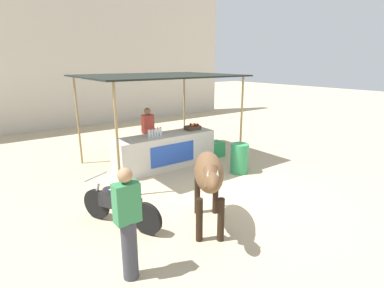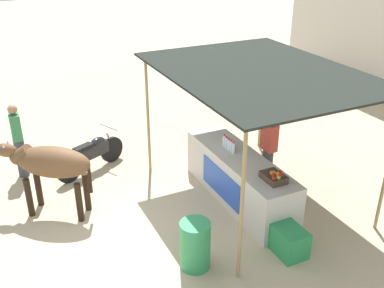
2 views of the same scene
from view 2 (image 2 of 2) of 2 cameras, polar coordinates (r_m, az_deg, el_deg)
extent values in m
plane|color=tan|center=(8.31, -7.48, -10.53)|extent=(60.00, 60.00, 0.00)
cube|color=beige|center=(8.82, 5.98, -4.34)|extent=(3.00, 0.80, 0.96)
cube|color=#264CB2|center=(8.64, 3.65, -4.96)|extent=(1.40, 0.02, 0.58)
cube|color=black|center=(8.14, 8.50, 9.12)|extent=(4.20, 3.20, 0.04)
cylinder|color=#997F51|center=(9.54, -5.62, 3.56)|extent=(0.06, 0.06, 2.59)
cylinder|color=#997F51|center=(6.52, 6.34, -7.89)|extent=(0.06, 0.06, 2.59)
cylinder|color=#997F51|center=(10.80, 8.90, 6.07)|extent=(0.06, 0.06, 2.59)
cylinder|color=silver|center=(8.93, 4.12, 0.39)|extent=(0.07, 0.07, 0.22)
cylinder|color=red|center=(8.87, 4.14, 1.12)|extent=(0.04, 0.04, 0.03)
cylinder|color=silver|center=(8.86, 4.40, 0.17)|extent=(0.07, 0.07, 0.22)
cylinder|color=red|center=(8.80, 4.43, 0.90)|extent=(0.04, 0.04, 0.03)
cylinder|color=silver|center=(8.79, 4.70, -0.06)|extent=(0.07, 0.07, 0.22)
cylinder|color=red|center=(8.73, 4.73, 0.67)|extent=(0.04, 0.04, 0.03)
cylinder|color=silver|center=(8.72, 4.99, -0.30)|extent=(0.07, 0.07, 0.22)
cylinder|color=red|center=(8.66, 5.02, 0.45)|extent=(0.04, 0.04, 0.03)
cylinder|color=silver|center=(8.65, 5.29, -0.53)|extent=(0.07, 0.07, 0.22)
cylinder|color=red|center=(8.59, 5.33, 0.21)|extent=(0.04, 0.04, 0.03)
cube|color=#3F3326|center=(7.86, 10.32, -4.18)|extent=(0.44, 0.32, 0.12)
sphere|color=#B21E19|center=(7.87, 11.13, -3.49)|extent=(0.08, 0.08, 0.08)
sphere|color=#B21E19|center=(7.77, 11.23, -3.92)|extent=(0.08, 0.08, 0.08)
sphere|color=orange|center=(7.81, 10.13, -3.63)|extent=(0.08, 0.08, 0.08)
sphere|color=orange|center=(7.82, 10.34, -3.62)|extent=(0.08, 0.08, 0.08)
sphere|color=orange|center=(7.79, 10.81, -3.81)|extent=(0.08, 0.08, 0.08)
sphere|color=#8CB22D|center=(7.70, 10.91, -4.19)|extent=(0.08, 0.08, 0.08)
sphere|color=#B21E19|center=(7.74, 10.32, -3.93)|extent=(0.08, 0.08, 0.08)
sphere|color=#B21E19|center=(7.67, 10.36, -4.27)|extent=(0.08, 0.08, 0.08)
cylinder|color=#383842|center=(9.32, 9.48, -3.12)|extent=(0.22, 0.22, 0.88)
cube|color=#BF3F33|center=(8.99, 9.81, 0.90)|extent=(0.34, 0.20, 0.56)
sphere|color=#8C6647|center=(8.84, 9.99, 3.19)|extent=(0.20, 0.20, 0.20)
cube|color=#268C4C|center=(7.73, 12.18, -11.94)|extent=(0.60, 0.44, 0.48)
cylinder|color=#2D8C51|center=(7.21, 0.39, -12.68)|extent=(0.49, 0.49, 0.82)
ellipsoid|color=brown|center=(8.47, -17.21, -2.21)|extent=(1.24, 1.44, 0.60)
cylinder|color=black|center=(8.88, -19.98, -6.39)|extent=(0.12, 0.12, 0.78)
cylinder|color=black|center=(9.15, -18.93, -5.22)|extent=(0.12, 0.12, 0.78)
cylinder|color=black|center=(8.47, -14.13, -7.20)|extent=(0.12, 0.12, 0.78)
cylinder|color=black|center=(8.75, -13.22, -5.93)|extent=(0.12, 0.12, 0.78)
cylinder|color=brown|center=(8.70, -20.82, -1.24)|extent=(0.46, 0.50, 0.41)
ellipsoid|color=brown|center=(8.82, -22.57, -0.73)|extent=(0.43, 0.49, 0.26)
cone|color=beige|center=(8.70, -22.84, -0.12)|extent=(0.05, 0.05, 0.10)
cone|color=beige|center=(8.81, -22.38, 0.28)|extent=(0.05, 0.05, 0.10)
cylinder|color=black|center=(8.33, -12.85, -4.25)|extent=(0.06, 0.06, 0.60)
cylinder|color=black|center=(10.44, -10.14, -0.69)|extent=(0.33, 0.58, 0.60)
cylinder|color=black|center=(9.80, -15.34, -3.13)|extent=(0.33, 0.58, 0.60)
cube|color=black|center=(10.03, -12.76, -0.96)|extent=(0.55, 0.89, 0.28)
ellipsoid|color=black|center=(10.08, -11.89, 0.29)|extent=(0.34, 0.41, 0.20)
cube|color=black|center=(9.86, -13.64, -0.50)|extent=(0.35, 0.47, 0.10)
cylinder|color=#99999E|center=(10.17, -10.60, 2.14)|extent=(0.51, 0.26, 0.03)
cylinder|color=#99999E|center=(10.35, -10.31, 0.27)|extent=(0.13, 0.20, 0.49)
cylinder|color=#383842|center=(10.30, -20.85, -1.61)|extent=(0.22, 0.22, 0.88)
cube|color=#337F4C|center=(10.01, -21.49, 2.05)|extent=(0.34, 0.20, 0.56)
sphere|color=#A87A56|center=(9.87, -21.86, 4.12)|extent=(0.20, 0.20, 0.20)
camera|label=1|loc=(11.30, -41.47, 9.66)|focal=28.00mm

